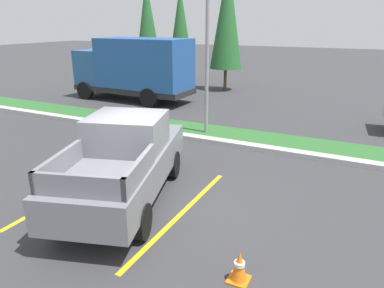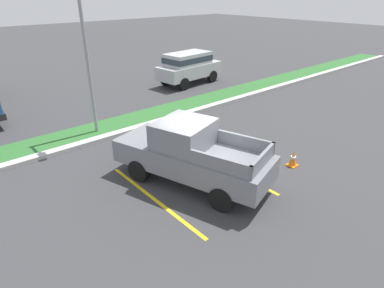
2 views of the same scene
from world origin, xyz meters
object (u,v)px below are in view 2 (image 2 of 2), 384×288
at_px(traffic_cone, 293,159).
at_px(suv_distant, 189,66).
at_px(street_light, 87,47).
at_px(pickup_truck_main, 191,154).

bearing_deg(traffic_cone, suv_distant, 68.12).
bearing_deg(street_light, traffic_cone, -61.43).
xyz_separation_m(pickup_truck_main, suv_distant, (8.03, 9.62, 0.20)).
bearing_deg(suv_distant, pickup_truck_main, -129.85).
xyz_separation_m(suv_distant, street_light, (-8.55, -3.85, 2.52)).
xyz_separation_m(street_light, traffic_cone, (4.03, -7.40, -3.46)).
height_order(suv_distant, street_light, street_light).
xyz_separation_m(pickup_truck_main, traffic_cone, (3.52, -1.62, -0.75)).
height_order(street_light, traffic_cone, street_light).
relative_size(pickup_truck_main, suv_distant, 1.16).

